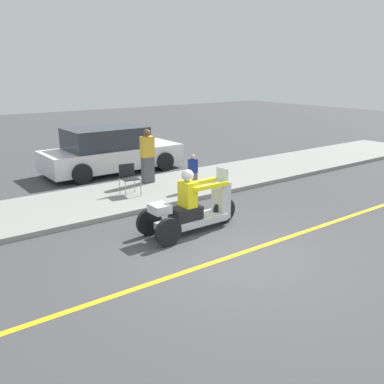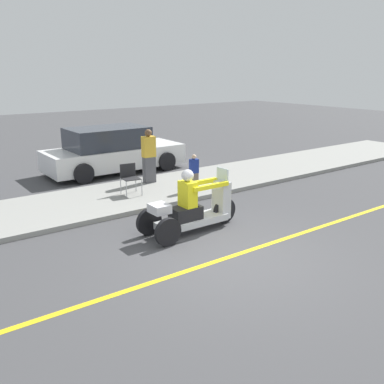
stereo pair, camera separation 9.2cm
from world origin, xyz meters
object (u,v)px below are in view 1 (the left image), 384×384
(spectator_far_back, at_px, (148,157))
(spectator_near_curb, at_px, (193,173))
(folding_chair_set_back, at_px, (128,176))
(parked_car_lot_left, at_px, (110,151))
(motorcycle_trike, at_px, (192,210))

(spectator_far_back, bearing_deg, spectator_near_curb, -69.38)
(folding_chair_set_back, relative_size, parked_car_lot_left, 0.18)
(spectator_near_curb, bearing_deg, folding_chair_set_back, 155.63)
(motorcycle_trike, distance_m, spectator_near_curb, 2.88)
(spectator_far_back, distance_m, folding_chair_set_back, 1.34)
(parked_car_lot_left, bearing_deg, folding_chair_set_back, -108.00)
(motorcycle_trike, height_order, parked_car_lot_left, parked_car_lot_left)
(motorcycle_trike, relative_size, spectator_near_curb, 2.31)
(motorcycle_trike, relative_size, parked_car_lot_left, 0.51)
(motorcycle_trike, xyz_separation_m, folding_chair_set_back, (0.10, 3.04, 0.13))
(parked_car_lot_left, bearing_deg, spectator_far_back, -88.75)
(spectator_near_curb, height_order, spectator_far_back, spectator_far_back)
(motorcycle_trike, xyz_separation_m, spectator_near_curb, (1.73, 2.30, 0.12))
(folding_chair_set_back, bearing_deg, motorcycle_trike, -91.95)
(folding_chair_set_back, height_order, parked_car_lot_left, parked_car_lot_left)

